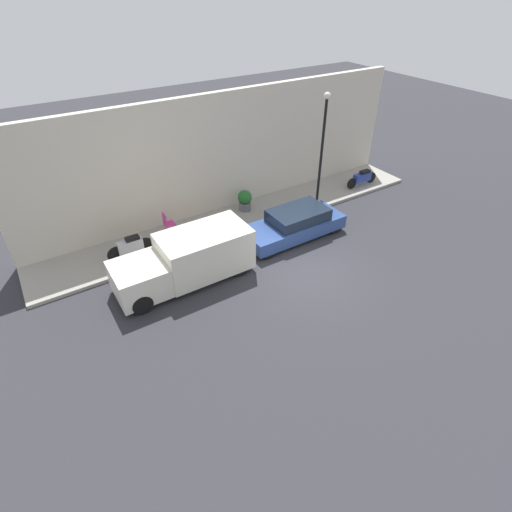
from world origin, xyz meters
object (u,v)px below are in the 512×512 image
(parked_car, at_px, (295,224))
(potted_plant, at_px, (245,200))
(scooter_silver, at_px, (131,247))
(cafe_chair, at_px, (167,222))
(motorcycle_red, at_px, (222,225))
(motorcycle_blue, at_px, (362,178))
(delivery_van, at_px, (186,259))
(streetlamp, at_px, (323,141))

(parked_car, distance_m, potted_plant, 2.91)
(scooter_silver, xyz_separation_m, cafe_chair, (0.81, -1.83, 0.09))
(motorcycle_red, height_order, scooter_silver, scooter_silver)
(motorcycle_blue, distance_m, cafe_chair, 10.17)
(potted_plant, relative_size, cafe_chair, 0.96)
(delivery_van, relative_size, scooter_silver, 2.73)
(scooter_silver, height_order, potted_plant, potted_plant)
(motorcycle_blue, bearing_deg, cafe_chair, 84.58)
(motorcycle_red, bearing_deg, potted_plant, -56.59)
(streetlamp, bearing_deg, delivery_van, 103.71)
(potted_plant, height_order, cafe_chair, cafe_chair)
(cafe_chair, bearing_deg, scooter_silver, 114.02)
(delivery_van, distance_m, motorcycle_blue, 10.86)
(streetlamp, distance_m, cafe_chair, 7.50)
(scooter_silver, distance_m, cafe_chair, 2.00)
(scooter_silver, height_order, streetlamp, streetlamp)
(parked_car, xyz_separation_m, potted_plant, (2.82, 0.71, 0.06))
(delivery_van, height_order, motorcycle_blue, delivery_van)
(streetlamp, distance_m, potted_plant, 4.28)
(motorcycle_blue, height_order, streetlamp, streetlamp)
(motorcycle_blue, distance_m, scooter_silver, 11.95)
(delivery_van, height_order, streetlamp, streetlamp)
(parked_car, bearing_deg, cafe_chair, 58.24)
(motorcycle_red, bearing_deg, streetlamp, -90.45)
(motorcycle_blue, xyz_separation_m, potted_plant, (1.02, 6.36, 0.09))
(motorcycle_blue, relative_size, potted_plant, 1.98)
(delivery_van, relative_size, streetlamp, 0.98)
(parked_car, height_order, delivery_van, delivery_van)
(streetlamp, xyz_separation_m, cafe_chair, (1.20, 6.98, -2.46))
(motorcycle_blue, relative_size, cafe_chair, 1.91)
(motorcycle_blue, bearing_deg, potted_plant, 80.90)
(motorcycle_blue, xyz_separation_m, motorcycle_red, (-0.20, 8.21, -0.01))
(streetlamp, bearing_deg, motorcycle_red, 89.55)
(parked_car, xyz_separation_m, scooter_silver, (1.95, 6.30, 0.03))
(parked_car, bearing_deg, potted_plant, 14.02)
(motorcycle_red, height_order, cafe_chair, cafe_chair)
(parked_car, relative_size, delivery_van, 0.89)
(potted_plant, bearing_deg, motorcycle_blue, -99.10)
(parked_car, relative_size, streetlamp, 0.87)
(streetlamp, xyz_separation_m, potted_plant, (1.26, 3.22, -2.52))
(motorcycle_blue, bearing_deg, motorcycle_red, 91.41)
(motorcycle_blue, xyz_separation_m, streetlamp, (-0.24, 3.14, 2.61))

